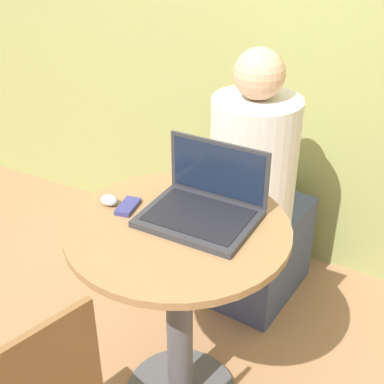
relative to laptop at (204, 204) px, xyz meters
name	(u,v)px	position (x,y,z in m)	size (l,w,h in m)	color
round_table	(179,285)	(-0.05, -0.09, -0.28)	(0.70, 0.70, 0.78)	#4C4C51
laptop	(204,204)	(0.00, 0.00, 0.00)	(0.35, 0.28, 0.22)	#2D2D33
cell_phone	(128,206)	(-0.24, -0.08, -0.03)	(0.07, 0.11, 0.02)	navy
computer_mouse	(109,200)	(-0.30, -0.09, -0.02)	(0.06, 0.04, 0.04)	#B2B2B7
person_seated	(257,207)	(-0.03, 0.55, -0.32)	(0.37, 0.55, 1.19)	#3D4766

